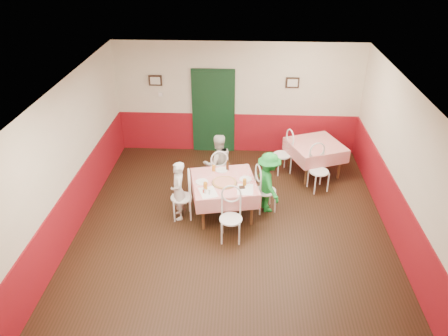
{
  "coord_description": "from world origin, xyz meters",
  "views": [
    {
      "loc": [
        0.18,
        -6.67,
        5.17
      ],
      "look_at": [
        -0.19,
        0.64,
        1.05
      ],
      "focal_mm": 35.0,
      "sensor_mm": 36.0,
      "label": 1
    }
  ],
  "objects_px": {
    "chair_far": "(218,173)",
    "diner_far": "(218,163)",
    "diner_right": "(268,182)",
    "chair_right": "(266,191)",
    "glass_c": "(214,168)",
    "second_table": "(314,158)",
    "chair_left": "(181,198)",
    "wallet": "(242,187)",
    "chair_second_b": "(319,172)",
    "chair_near": "(231,219)",
    "chair_second_a": "(282,155)",
    "glass_b": "(245,182)",
    "main_table": "(224,197)",
    "glass_a": "(205,186)",
    "beer_bottle": "(227,165)",
    "diner_left": "(178,191)",
    "pizza": "(224,182)"
  },
  "relations": [
    {
      "from": "diner_far",
      "to": "diner_left",
      "type": "bearing_deg",
      "value": 35.16
    },
    {
      "from": "chair_left",
      "to": "diner_right",
      "type": "height_order",
      "value": "diner_right"
    },
    {
      "from": "chair_second_b",
      "to": "diner_far",
      "type": "relative_size",
      "value": 0.68
    },
    {
      "from": "beer_bottle",
      "to": "pizza",
      "type": "bearing_deg",
      "value": -93.99
    },
    {
      "from": "glass_a",
      "to": "diner_right",
      "type": "height_order",
      "value": "diner_right"
    },
    {
      "from": "glass_c",
      "to": "chair_left",
      "type": "bearing_deg",
      "value": -137.64
    },
    {
      "from": "chair_left",
      "to": "chair_near",
      "type": "height_order",
      "value": "same"
    },
    {
      "from": "chair_left",
      "to": "diner_far",
      "type": "relative_size",
      "value": 0.68
    },
    {
      "from": "chair_near",
      "to": "glass_b",
      "type": "xyz_separation_m",
      "value": [
        0.24,
        0.69,
        0.38
      ]
    },
    {
      "from": "chair_second_a",
      "to": "glass_b",
      "type": "bearing_deg",
      "value": -46.02
    },
    {
      "from": "chair_right",
      "to": "beer_bottle",
      "type": "height_order",
      "value": "beer_bottle"
    },
    {
      "from": "main_table",
      "to": "chair_near",
      "type": "distance_m",
      "value": 0.85
    },
    {
      "from": "chair_second_a",
      "to": "glass_b",
      "type": "height_order",
      "value": "chair_second_a"
    },
    {
      "from": "chair_second_b",
      "to": "diner_far",
      "type": "height_order",
      "value": "diner_far"
    },
    {
      "from": "glass_c",
      "to": "beer_bottle",
      "type": "distance_m",
      "value": 0.29
    },
    {
      "from": "chair_second_a",
      "to": "glass_b",
      "type": "distance_m",
      "value": 2.12
    },
    {
      "from": "diner_right",
      "to": "chair_right",
      "type": "bearing_deg",
      "value": 81.72
    },
    {
      "from": "wallet",
      "to": "chair_far",
      "type": "bearing_deg",
      "value": 104.63
    },
    {
      "from": "main_table",
      "to": "chair_second_b",
      "type": "distance_m",
      "value": 2.26
    },
    {
      "from": "chair_near",
      "to": "diner_left",
      "type": "bearing_deg",
      "value": 147.52
    },
    {
      "from": "second_table",
      "to": "glass_a",
      "type": "xyz_separation_m",
      "value": [
        -2.36,
        -2.08,
        0.46
      ]
    },
    {
      "from": "chair_second_a",
      "to": "diner_right",
      "type": "distance_m",
      "value": 1.64
    },
    {
      "from": "chair_far",
      "to": "chair_near",
      "type": "distance_m",
      "value": 1.7
    },
    {
      "from": "chair_near",
      "to": "glass_a",
      "type": "xyz_separation_m",
      "value": [
        -0.5,
        0.52,
        0.38
      ]
    },
    {
      "from": "chair_near",
      "to": "pizza",
      "type": "bearing_deg",
      "value": 101.19
    },
    {
      "from": "chair_second_b",
      "to": "chair_second_a",
      "type": "bearing_deg",
      "value": 113.47
    },
    {
      "from": "glass_c",
      "to": "wallet",
      "type": "height_order",
      "value": "glass_c"
    },
    {
      "from": "chair_far",
      "to": "diner_far",
      "type": "bearing_deg",
      "value": -91.48
    },
    {
      "from": "chair_far",
      "to": "diner_left",
      "type": "height_order",
      "value": "diner_left"
    },
    {
      "from": "diner_far",
      "to": "main_table",
      "type": "bearing_deg",
      "value": 80.16
    },
    {
      "from": "second_table",
      "to": "glass_c",
      "type": "bearing_deg",
      "value": -148.49
    },
    {
      "from": "second_table",
      "to": "diner_right",
      "type": "xyz_separation_m",
      "value": [
        -1.14,
        -1.59,
        0.27
      ]
    },
    {
      "from": "diner_left",
      "to": "diner_right",
      "type": "relative_size",
      "value": 0.96
    },
    {
      "from": "second_table",
      "to": "diner_far",
      "type": "xyz_separation_m",
      "value": [
        -2.2,
        -0.88,
        0.29
      ]
    },
    {
      "from": "chair_left",
      "to": "glass_c",
      "type": "distance_m",
      "value": 0.9
    },
    {
      "from": "glass_b",
      "to": "beer_bottle",
      "type": "bearing_deg",
      "value": 121.59
    },
    {
      "from": "chair_near",
      "to": "diner_right",
      "type": "xyz_separation_m",
      "value": [
        0.71,
        1.01,
        0.19
      ]
    },
    {
      "from": "chair_second_a",
      "to": "beer_bottle",
      "type": "distance_m",
      "value": 1.85
    },
    {
      "from": "chair_near",
      "to": "glass_c",
      "type": "relative_size",
      "value": 7.08
    },
    {
      "from": "main_table",
      "to": "chair_second_a",
      "type": "height_order",
      "value": "chair_second_a"
    },
    {
      "from": "chair_right",
      "to": "chair_far",
      "type": "bearing_deg",
      "value": 40.01
    },
    {
      "from": "main_table",
      "to": "glass_c",
      "type": "bearing_deg",
      "value": 120.75
    },
    {
      "from": "chair_far",
      "to": "glass_b",
      "type": "relative_size",
      "value": 6.78
    },
    {
      "from": "chair_second_a",
      "to": "glass_b",
      "type": "relative_size",
      "value": 6.78
    },
    {
      "from": "chair_near",
      "to": "diner_far",
      "type": "distance_m",
      "value": 1.76
    },
    {
      "from": "main_table",
      "to": "chair_near",
      "type": "height_order",
      "value": "chair_near"
    },
    {
      "from": "beer_bottle",
      "to": "second_table",
      "type": "bearing_deg",
      "value": 33.82
    },
    {
      "from": "chair_second_b",
      "to": "chair_far",
      "type": "bearing_deg",
      "value": 163.15
    },
    {
      "from": "chair_far",
      "to": "chair_near",
      "type": "bearing_deg",
      "value": 88.52
    },
    {
      "from": "glass_c",
      "to": "diner_right",
      "type": "distance_m",
      "value": 1.14
    }
  ]
}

